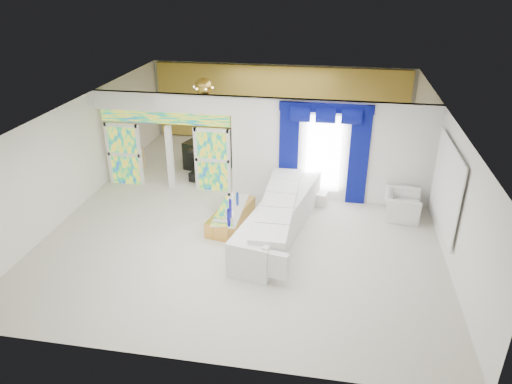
% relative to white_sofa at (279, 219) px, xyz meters
% --- Properties ---
extents(floor, '(12.00, 12.00, 0.00)m').
position_rel_white_sofa_xyz_m(floor, '(-0.93, 1.30, -0.43)').
color(floor, '#B7AF9E').
rests_on(floor, ground).
extents(dividing_wall, '(5.70, 0.18, 3.00)m').
position_rel_white_sofa_xyz_m(dividing_wall, '(1.22, 2.30, 1.07)').
color(dividing_wall, white).
rests_on(dividing_wall, ground).
extents(dividing_header, '(4.30, 0.18, 0.55)m').
position_rel_white_sofa_xyz_m(dividing_header, '(-3.78, 2.30, 2.29)').
color(dividing_header, white).
rests_on(dividing_header, dividing_wall).
extents(stained_panel_left, '(0.95, 0.04, 2.00)m').
position_rel_white_sofa_xyz_m(stained_panel_left, '(-5.21, 2.30, 0.57)').
color(stained_panel_left, '#994C3F').
rests_on(stained_panel_left, ground).
extents(stained_panel_right, '(0.95, 0.04, 2.00)m').
position_rel_white_sofa_xyz_m(stained_panel_right, '(-2.36, 2.30, 0.57)').
color(stained_panel_right, '#994C3F').
rests_on(stained_panel_right, ground).
extents(stained_transom, '(4.00, 0.05, 0.35)m').
position_rel_white_sofa_xyz_m(stained_transom, '(-3.78, 2.30, 1.82)').
color(stained_transom, '#994C3F').
rests_on(stained_transom, dividing_header).
extents(window_pane, '(1.00, 0.02, 2.30)m').
position_rel_white_sofa_xyz_m(window_pane, '(0.97, 2.20, 1.02)').
color(window_pane, white).
rests_on(window_pane, dividing_wall).
extents(blue_drape_left, '(0.55, 0.10, 2.80)m').
position_rel_white_sofa_xyz_m(blue_drape_left, '(-0.03, 2.17, 0.97)').
color(blue_drape_left, '#030849').
rests_on(blue_drape_left, ground).
extents(blue_drape_right, '(0.55, 0.10, 2.80)m').
position_rel_white_sofa_xyz_m(blue_drape_right, '(1.97, 2.17, 0.97)').
color(blue_drape_right, '#030849').
rests_on(blue_drape_right, ground).
extents(blue_pelmet, '(2.60, 0.12, 0.25)m').
position_rel_white_sofa_xyz_m(blue_pelmet, '(0.97, 2.17, 2.39)').
color(blue_pelmet, '#030849').
rests_on(blue_pelmet, dividing_wall).
extents(wall_mirror, '(0.04, 2.70, 1.90)m').
position_rel_white_sofa_xyz_m(wall_mirror, '(4.01, 0.30, 1.12)').
color(wall_mirror, white).
rests_on(wall_mirror, ground).
extents(gold_curtains, '(9.70, 0.12, 2.90)m').
position_rel_white_sofa_xyz_m(gold_curtains, '(-0.93, 7.20, 1.07)').
color(gold_curtains, gold).
rests_on(gold_curtains, ground).
extents(white_sofa, '(1.88, 4.64, 0.86)m').
position_rel_white_sofa_xyz_m(white_sofa, '(0.00, 0.00, 0.00)').
color(white_sofa, silver).
rests_on(white_sofa, ground).
extents(coffee_table, '(1.02, 2.02, 0.43)m').
position_rel_white_sofa_xyz_m(coffee_table, '(-1.35, 0.30, -0.22)').
color(coffee_table, gold).
rests_on(coffee_table, ground).
extents(console_table, '(1.14, 0.48, 0.37)m').
position_rel_white_sofa_xyz_m(console_table, '(0.60, 1.91, -0.25)').
color(console_table, white).
rests_on(console_table, ground).
extents(table_lamp, '(0.36, 0.36, 0.58)m').
position_rel_white_sofa_xyz_m(table_lamp, '(0.30, 1.91, 0.23)').
color(table_lamp, white).
rests_on(table_lamp, console_table).
extents(armchair, '(1.09, 1.22, 0.72)m').
position_rel_white_sofa_xyz_m(armchair, '(3.23, 1.51, -0.07)').
color(armchair, silver).
rests_on(armchair, ground).
extents(grand_piano, '(1.91, 2.22, 0.95)m').
position_rel_white_sofa_xyz_m(grand_piano, '(-2.85, 4.41, 0.04)').
color(grand_piano, black).
rests_on(grand_piano, ground).
extents(piano_bench, '(0.94, 0.58, 0.29)m').
position_rel_white_sofa_xyz_m(piano_bench, '(-2.85, 2.81, -0.29)').
color(piano_bench, black).
rests_on(piano_bench, ground).
extents(tv_console, '(0.51, 0.47, 0.73)m').
position_rel_white_sofa_xyz_m(tv_console, '(-5.40, 3.44, -0.07)').
color(tv_console, '#A87854').
rests_on(tv_console, ground).
extents(chandelier, '(0.60, 0.60, 0.60)m').
position_rel_white_sofa_xyz_m(chandelier, '(-3.23, 4.70, 2.22)').
color(chandelier, gold).
rests_on(chandelier, ceiling).
extents(decanters, '(0.19, 1.19, 0.27)m').
position_rel_white_sofa_xyz_m(decanters, '(-1.35, 0.26, 0.10)').
color(decanters, navy).
rests_on(decanters, coffee_table).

